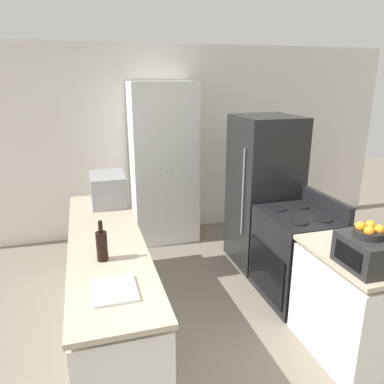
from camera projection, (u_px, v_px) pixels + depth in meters
name	position (u px, v px, depth m)	size (l,w,h in m)	color
wall_back	(159.00, 142.00, 5.24)	(7.00, 0.06, 2.60)	silver
counter_left	(109.00, 288.00, 3.24)	(0.60, 2.51, 0.90)	silver
counter_right	(351.00, 306.00, 2.98)	(0.60, 0.89, 0.90)	silver
pantry_cabinet	(164.00, 164.00, 5.00)	(0.85, 0.59, 2.13)	silver
stove	(296.00, 255.00, 3.77)	(0.66, 0.79, 1.06)	black
refrigerator	(263.00, 192.00, 4.38)	(0.70, 0.74, 1.77)	black
microwave	(108.00, 189.00, 3.91)	(0.36, 0.50, 0.32)	#939399
wine_bottle	(102.00, 245.00, 2.70)	(0.08, 0.08, 0.31)	black
toaster_oven	(366.00, 253.00, 2.60)	(0.30, 0.38, 0.23)	black
fruit_bowl	(369.00, 231.00, 2.57)	(0.21, 0.21, 0.10)	black
cutting_board	(115.00, 290.00, 2.33)	(0.27, 0.32, 0.02)	silver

